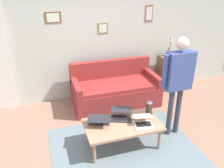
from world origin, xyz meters
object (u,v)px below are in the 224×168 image
french_press (149,109)px  side_shelf (167,73)px  coffee_table (122,126)px  laptop_center (143,122)px  laptop_left (99,120)px  laptop_right (121,115)px  couch (115,90)px  flower_vase (170,49)px  person_standing (179,75)px

french_press → side_shelf: 1.99m
coffee_table → laptop_center: laptop_center is taller
laptop_left → laptop_right: 0.38m
laptop_center → side_shelf: side_shelf is taller
couch → coffee_table: (0.33, 1.37, 0.06)m
laptop_left → flower_vase: bearing=-143.8°
laptop_left → laptop_center: (-0.64, 0.25, -0.00)m
couch → french_press: 1.31m
laptop_right → side_shelf: bearing=-138.5°
coffee_table → side_shelf: 2.38m
laptop_center → laptop_left: bearing=-21.6°
side_shelf → flower_vase: size_ratio=1.86×
french_press → flower_vase: size_ratio=0.62×
french_press → side_shelf: bearing=-127.9°
laptop_left → laptop_right: (-0.38, -0.03, -0.00)m
french_press → coffee_table: bearing=9.7°
laptop_left → person_standing: 1.43m
side_shelf → flower_vase: bearing=147.1°
person_standing → laptop_right: bearing=-7.5°
laptop_right → french_press: bearing=169.9°
coffee_table → laptop_left: size_ratio=2.73×
couch → side_shelf: bearing=-168.5°
laptop_left → flower_vase: flower_vase is taller
couch → coffee_table: couch is taller
person_standing → laptop_left: bearing=-4.0°
couch → laptop_center: size_ratio=4.98×
laptop_right → side_shelf: side_shelf is taller
flower_vase → french_press: bearing=52.0°
side_shelf → flower_vase: flower_vase is taller
coffee_table → side_shelf: bearing=-136.1°
coffee_table → person_standing: person_standing is taller
coffee_table → couch: bearing=-103.4°
couch → french_press: bearing=97.6°
laptop_center → french_press: bearing=-134.5°
couch → laptop_center: couch is taller
flower_vase → laptop_center: bearing=51.2°
coffee_table → laptop_left: 0.38m
french_press → person_standing: person_standing is taller
laptop_right → person_standing: (-0.91, 0.12, 0.64)m
couch → laptop_left: (0.67, 1.23, 0.15)m
flower_vase → person_standing: bearing=64.1°
flower_vase → laptop_left: bearing=36.2°
couch → coffee_table: 1.41m
laptop_center → side_shelf: 2.26m
side_shelf → person_standing: bearing=64.3°
coffee_table → laptop_right: laptop_right is taller
laptop_center → laptop_right: 0.39m
side_shelf → laptop_left: bearing=36.4°
laptop_left → french_press: bearing=176.4°
couch → french_press: size_ratio=6.28×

